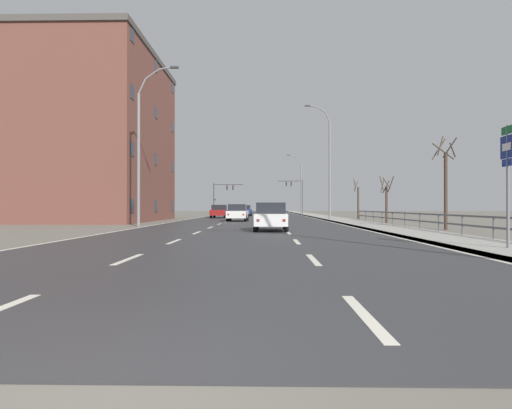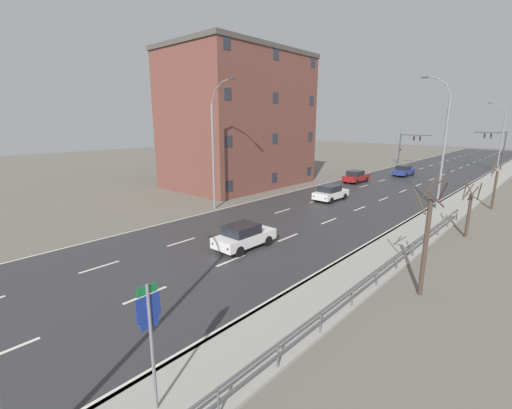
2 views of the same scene
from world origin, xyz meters
The scene contains 18 objects.
ground_plane centered at (0.00, 48.00, -0.06)m, with size 160.00×160.00×0.12m.
road_asphalt_strip centered at (0.00, 60.00, 0.01)m, with size 14.00×120.00×0.03m.
sidewalk_right centered at (8.43, 60.00, 0.06)m, with size 3.00×120.00×0.12m.
guardrail centered at (9.85, 21.84, 0.70)m, with size 0.07×27.78×1.00m.
street_lamp_midground centered at (7.45, 38.63, 5.62)m, with size 2.57×0.24×11.49m.
street_lamp_distant centered at (7.43, 70.90, 5.15)m, with size 2.59×0.24×10.54m.
street_lamp_left_bank centered at (-7.41, 25.72, 5.39)m, with size 2.87×0.24×11.10m.
highway_sign centered at (8.39, 9.55, 2.43)m, with size 0.09×0.68×3.79m.
traffic_signal_right centered at (6.85, 72.32, 4.22)m, with size 4.47×0.36×6.21m.
traffic_signal_left centered at (-6.52, 71.44, 3.85)m, with size 5.35×0.36×5.54m.
car_near_left centered at (-1.35, 35.50, 0.80)m, with size 1.90×4.13×1.57m.
car_far_left centered at (-1.66, 56.52, 0.80)m, with size 1.94×4.15×1.57m.
car_far_right centered at (1.47, 20.17, 0.80)m, with size 1.88×4.12×1.57m.
car_mid_centre centered at (-4.26, 46.82, 0.80)m, with size 1.93×4.15×1.57m.
brick_building centered at (-14.74, 36.20, 7.87)m, with size 11.45×17.02×15.72m.
bare_tree_near centered at (11.58, 21.31, 2.63)m, with size 1.46×1.63×5.50m.
bare_tree_mid centered at (11.25, 31.96, 1.87)m, with size 1.08×1.02×3.92m.
bare_tree_far centered at (11.19, 42.30, 1.95)m, with size 0.54×0.87×4.34m.
Camera 2 is at (15.70, 5.50, 7.75)m, focal length 24.31 mm.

